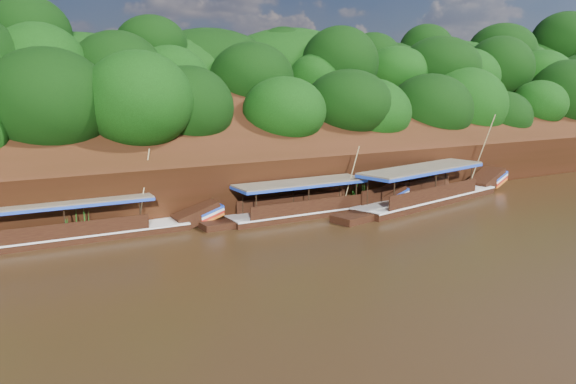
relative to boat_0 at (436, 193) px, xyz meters
name	(u,v)px	position (x,y,z in m)	size (l,w,h in m)	color
ground	(371,244)	(-11.05, -6.41, -0.62)	(160.00, 160.00, 0.00)	black
riverbank	(211,161)	(-11.06, 16.31, 1.26)	(120.00, 30.06, 19.40)	#311A0A
boat_0	(436,193)	(0.00, 0.00, 0.00)	(17.10, 5.67, 6.82)	black
boat_1	(319,207)	(-9.70, 0.87, -0.09)	(13.62, 2.44, 5.00)	black
boat_2	(92,229)	(-24.01, 2.37, -0.10)	(14.71, 2.56, 5.29)	black
reeds	(241,204)	(-14.47, 2.90, 0.22)	(48.34, 2.44, 2.04)	#1C5E17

